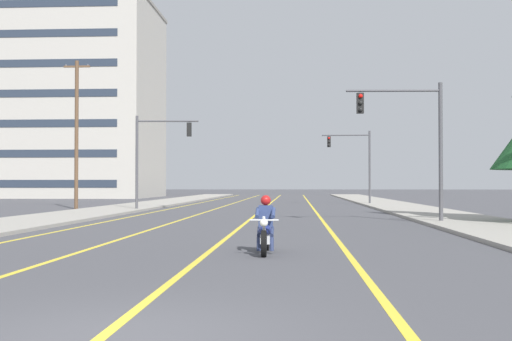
{
  "coord_description": "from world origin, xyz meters",
  "views": [
    {
      "loc": [
        2.06,
        -7.5,
        1.75
      ],
      "look_at": [
        0.53,
        18.48,
        2.28
      ],
      "focal_mm": 46.09,
      "sensor_mm": 36.0,
      "label": 1
    }
  ],
  "objects_px": {
    "traffic_signal_near_right": "(414,131)",
    "traffic_signal_mid_right": "(356,157)",
    "motorcycle_with_rider": "(265,230)",
    "traffic_signal_near_left": "(154,149)",
    "apartment_building_far_left_block": "(46,101)",
    "utility_pole_left_near": "(77,132)"
  },
  "relations": [
    {
      "from": "motorcycle_with_rider",
      "to": "traffic_signal_mid_right",
      "type": "relative_size",
      "value": 0.35
    },
    {
      "from": "motorcycle_with_rider",
      "to": "traffic_signal_near_left",
      "type": "bearing_deg",
      "value": 108.03
    },
    {
      "from": "motorcycle_with_rider",
      "to": "traffic_signal_mid_right",
      "type": "height_order",
      "value": "traffic_signal_mid_right"
    },
    {
      "from": "traffic_signal_near_left",
      "to": "apartment_building_far_left_block",
      "type": "distance_m",
      "value": 48.57
    },
    {
      "from": "utility_pole_left_near",
      "to": "traffic_signal_near_right",
      "type": "bearing_deg",
      "value": -37.15
    },
    {
      "from": "traffic_signal_mid_right",
      "to": "utility_pole_left_near",
      "type": "bearing_deg",
      "value": -151.47
    },
    {
      "from": "traffic_signal_near_left",
      "to": "apartment_building_far_left_block",
      "type": "bearing_deg",
      "value": 119.28
    },
    {
      "from": "motorcycle_with_rider",
      "to": "utility_pole_left_near",
      "type": "distance_m",
      "value": 31.79
    },
    {
      "from": "traffic_signal_mid_right",
      "to": "motorcycle_with_rider",
      "type": "bearing_deg",
      "value": -98.59
    },
    {
      "from": "motorcycle_with_rider",
      "to": "traffic_signal_near_left",
      "type": "height_order",
      "value": "traffic_signal_near_left"
    },
    {
      "from": "motorcycle_with_rider",
      "to": "utility_pole_left_near",
      "type": "xyz_separation_m",
      "value": [
        -14.32,
        27.98,
        4.74
      ]
    },
    {
      "from": "motorcycle_with_rider",
      "to": "traffic_signal_mid_right",
      "type": "distance_m",
      "value": 39.57
    },
    {
      "from": "traffic_signal_near_right",
      "to": "traffic_signal_mid_right",
      "type": "relative_size",
      "value": 1.0
    },
    {
      "from": "motorcycle_with_rider",
      "to": "traffic_signal_near_right",
      "type": "xyz_separation_m",
      "value": [
        5.96,
        12.62,
        3.47
      ]
    },
    {
      "from": "traffic_signal_near_right",
      "to": "utility_pole_left_near",
      "type": "height_order",
      "value": "utility_pole_left_near"
    },
    {
      "from": "motorcycle_with_rider",
      "to": "traffic_signal_near_right",
      "type": "height_order",
      "value": "traffic_signal_near_right"
    },
    {
      "from": "traffic_signal_near_right",
      "to": "traffic_signal_near_left",
      "type": "bearing_deg",
      "value": 137.33
    },
    {
      "from": "motorcycle_with_rider",
      "to": "traffic_signal_mid_right",
      "type": "bearing_deg",
      "value": 81.41
    },
    {
      "from": "traffic_signal_near_right",
      "to": "apartment_building_far_left_block",
      "type": "xyz_separation_m",
      "value": [
        -37.77,
        54.96,
        8.55
      ]
    },
    {
      "from": "traffic_signal_mid_right",
      "to": "apartment_building_far_left_block",
      "type": "distance_m",
      "value": 48.09
    },
    {
      "from": "traffic_signal_mid_right",
      "to": "traffic_signal_near_right",
      "type": "bearing_deg",
      "value": -89.85
    },
    {
      "from": "traffic_signal_near_right",
      "to": "utility_pole_left_near",
      "type": "distance_m",
      "value": 25.48
    }
  ]
}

